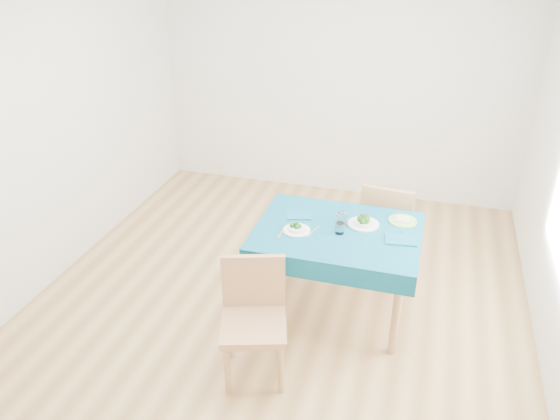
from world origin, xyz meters
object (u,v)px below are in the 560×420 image
(table, at_px, (335,272))
(chair_near, at_px, (253,312))
(chair_far, at_px, (391,210))
(side_plate, at_px, (403,221))
(bowl_far, at_px, (364,221))
(bowl_near, at_px, (297,227))

(table, bearing_deg, chair_near, -114.64)
(chair_far, xyz_separation_m, side_plate, (0.13, -0.56, 0.21))
(chair_far, relative_size, bowl_far, 4.63)
(side_plate, bearing_deg, table, -149.24)
(table, height_order, chair_far, chair_far)
(chair_near, relative_size, side_plate, 4.92)
(chair_far, xyz_separation_m, bowl_near, (-0.62, -0.93, 0.23))
(chair_near, height_order, bowl_near, chair_near)
(chair_near, xyz_separation_m, bowl_far, (0.56, 0.98, 0.26))
(side_plate, bearing_deg, chair_near, -127.09)
(bowl_near, distance_m, bowl_far, 0.52)
(chair_far, distance_m, bowl_near, 1.14)
(chair_near, distance_m, bowl_far, 1.16)
(table, distance_m, side_plate, 0.66)
(table, xyz_separation_m, chair_far, (0.32, 0.83, 0.18))
(chair_near, xyz_separation_m, chair_far, (0.71, 1.68, 0.02))
(chair_near, xyz_separation_m, side_plate, (0.84, 1.12, 0.22))
(bowl_far, distance_m, side_plate, 0.32)
(chair_near, xyz_separation_m, bowl_near, (0.10, 0.74, 0.25))
(table, distance_m, chair_near, 0.94)
(chair_far, height_order, bowl_near, chair_far)
(bowl_near, xyz_separation_m, bowl_far, (0.47, 0.24, 0.01))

